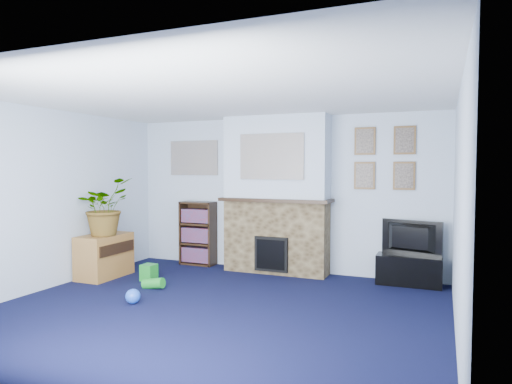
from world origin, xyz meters
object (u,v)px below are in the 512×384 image
at_px(bookshelf, 198,234).
at_px(sideboard, 104,253).
at_px(tv_stand, 409,269).
at_px(television, 410,238).

distance_m(bookshelf, sideboard, 1.56).
distance_m(tv_stand, bookshelf, 3.37).
relative_size(television, bookshelf, 0.79).
bearing_deg(bookshelf, television, -0.96).
bearing_deg(tv_stand, television, 90.00).
bearing_deg(sideboard, television, 16.66).
height_order(tv_stand, sideboard, sideboard).
relative_size(tv_stand, bookshelf, 0.82).
height_order(tv_stand, bookshelf, bookshelf).
relative_size(television, sideboard, 1.02).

